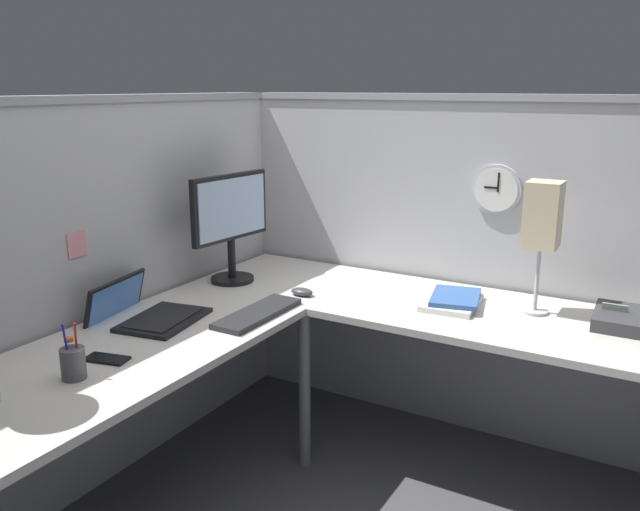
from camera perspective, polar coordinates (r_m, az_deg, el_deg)
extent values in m
plane|color=#47474C|center=(2.83, -0.16, -20.09)|extent=(6.80, 6.80, 0.00)
cube|color=#B2B2B7|center=(2.75, -20.09, -4.02)|extent=(2.57, 0.10, 1.55)
cube|color=#939399|center=(2.62, -21.63, 12.58)|extent=(2.57, 0.12, 0.03)
cube|color=#B2B2B7|center=(3.13, 12.10, -1.21)|extent=(0.10, 2.37, 1.55)
cube|color=#939399|center=(3.02, 12.92, 13.37)|extent=(0.12, 2.37, 0.03)
cube|color=beige|center=(2.49, -14.12, -7.02)|extent=(2.35, 0.66, 0.03)
cube|color=beige|center=(2.70, 16.24, -5.41)|extent=(0.66, 1.49, 0.03)
cylinder|color=slate|center=(2.84, -1.36, -11.75)|extent=(0.05, 0.05, 0.70)
cylinder|color=black|center=(3.07, -7.67, -2.04)|extent=(0.20, 0.20, 0.02)
cylinder|color=black|center=(3.04, -7.74, -0.24)|extent=(0.04, 0.04, 0.20)
cube|color=black|center=(2.99, -7.89, 4.22)|extent=(0.46, 0.08, 0.30)
cube|color=#99B2D1|center=(2.98, -7.64, 4.18)|extent=(0.42, 0.05, 0.26)
cube|color=black|center=(2.60, -13.51, -5.49)|extent=(0.38, 0.29, 0.02)
cube|color=black|center=(2.59, -13.53, -5.28)|extent=(0.32, 0.23, 0.00)
cube|color=black|center=(2.71, -17.56, -4.09)|extent=(0.35, 0.13, 0.22)
cube|color=#4C84D8|center=(2.71, -17.42, -4.11)|extent=(0.31, 0.10, 0.18)
cube|color=#232326|center=(2.60, -5.48, -5.07)|extent=(0.43, 0.14, 0.02)
ellipsoid|color=#38383D|center=(2.83, -1.60, -3.19)|extent=(0.06, 0.10, 0.03)
cylinder|color=#4C4C51|center=(2.18, -20.79, -8.82)|extent=(0.08, 0.08, 0.10)
cylinder|color=#1E1EB2|center=(2.16, -21.33, -7.28)|extent=(0.01, 0.02, 0.13)
cylinder|color=#B21E1E|center=(2.16, -20.56, -7.16)|extent=(0.01, 0.01, 0.13)
cylinder|color=#D8591E|center=(2.17, -21.13, -6.88)|extent=(0.03, 0.03, 0.01)
cube|color=black|center=(2.30, -18.16, -8.59)|extent=(0.10, 0.16, 0.01)
cube|color=#38383D|center=(2.68, 24.94, -5.22)|extent=(0.19, 0.20, 0.10)
cube|color=#8CA58C|center=(2.67, 24.40, -4.32)|extent=(0.01, 0.09, 0.04)
cube|color=silver|center=(2.76, 11.45, -4.09)|extent=(0.30, 0.23, 0.02)
cube|color=#335999|center=(2.76, 11.77, -3.60)|extent=(0.30, 0.24, 0.02)
cylinder|color=#B7BABF|center=(2.76, 18.25, -4.63)|extent=(0.11, 0.11, 0.01)
cylinder|color=#B7BABF|center=(2.72, 18.47, -1.97)|extent=(0.02, 0.02, 0.27)
cube|color=beige|center=(2.67, 18.92, 3.39)|extent=(0.13, 0.13, 0.26)
cylinder|color=#B7BABF|center=(2.96, 15.21, 5.59)|extent=(0.03, 0.22, 0.22)
cylinder|color=white|center=(2.94, 15.13, 5.55)|extent=(0.00, 0.19, 0.19)
cube|color=black|center=(2.94, 14.75, 5.77)|extent=(0.00, 0.06, 0.01)
cube|color=black|center=(2.93, 15.35, 6.20)|extent=(0.00, 0.01, 0.08)
cube|color=pink|center=(2.62, -20.51, 0.89)|extent=(0.08, 0.00, 0.10)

